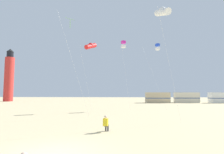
# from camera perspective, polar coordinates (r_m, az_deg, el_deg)

# --- Properties ---
(kite_flyer_standing) EXTENTS (0.39, 0.54, 1.16)m
(kite_flyer_standing) POSITION_cam_1_polar(r_m,az_deg,el_deg) (13.36, -1.91, -14.13)
(kite_flyer_standing) COLOR yellow
(kite_flyer_standing) RESTS_ON ground
(kite_box_magenta) EXTENTS (1.45, 1.45, 11.25)m
(kite_box_magenta) POSITION_cam_1_polar(r_m,az_deg,el_deg) (30.59, 3.58, 10.10)
(kite_box_magenta) COLOR silver
(kite_box_magenta) RESTS_ON ground
(kite_tube_white) EXTENTS (2.02, 2.59, 11.55)m
(kite_tube_white) POSITION_cam_1_polar(r_m,az_deg,el_deg) (20.12, 15.45, 19.00)
(kite_tube_white) COLOR silver
(kite_tube_white) RESTS_ON ground
(kite_diamond_lime) EXTENTS (3.37, 3.27, 12.14)m
(kite_diamond_lime) POSITION_cam_1_polar(r_m,az_deg,el_deg) (24.15, -12.83, 16.06)
(kite_diamond_lime) COLOR silver
(kite_diamond_lime) RESTS_ON ground
(kite_tube_scarlet) EXTENTS (2.41, 2.84, 10.65)m
(kite_tube_scarlet) POSITION_cam_1_polar(r_m,az_deg,el_deg) (28.85, -6.67, 9.59)
(kite_tube_scarlet) COLOR silver
(kite_tube_scarlet) RESTS_ON ground
(kite_box_blue) EXTENTS (3.51, 3.21, 11.46)m
(kite_box_blue) POSITION_cam_1_polar(r_m,az_deg,el_deg) (34.03, 14.01, 9.06)
(kite_box_blue) COLOR silver
(kite_box_blue) RESTS_ON ground
(lighthouse_distant) EXTENTS (2.80, 2.80, 16.80)m
(lighthouse_distant) POSITION_cam_1_polar(r_m,az_deg,el_deg) (66.77, -29.42, 0.13)
(lighthouse_distant) COLOR red
(lighthouse_distant) RESTS_ON ground
(rv_van_tan) EXTENTS (6.50, 2.53, 2.80)m
(rv_van_tan) POSITION_cam_1_polar(r_m,az_deg,el_deg) (51.35, 14.00, -6.25)
(rv_van_tan) COLOR #C6B28C
(rv_van_tan) RESTS_ON ground
(rv_van_cream) EXTENTS (6.59, 2.79, 2.80)m
(rv_van_cream) POSITION_cam_1_polar(r_m,az_deg,el_deg) (54.50, 22.17, -5.94)
(rv_van_cream) COLOR beige
(rv_van_cream) RESTS_ON ground
(rv_van_white) EXTENTS (6.59, 2.78, 2.80)m
(rv_van_white) POSITION_cam_1_polar(r_m,az_deg,el_deg) (57.21, 31.03, -5.54)
(rv_van_white) COLOR white
(rv_van_white) RESTS_ON ground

